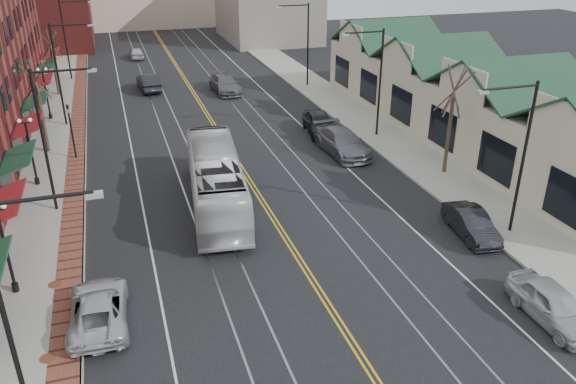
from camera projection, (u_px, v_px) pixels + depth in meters
ground at (357, 351)px, 21.43m from camera, size 160.00×160.00×0.00m
sidewalk_left at (52, 183)px, 35.30m from camera, size 4.00×120.00×0.15m
sidewalk_right at (394, 143)px, 41.94m from camera, size 4.00×120.00×0.15m
building_right at (467, 107)px, 42.65m from camera, size 8.00×36.00×4.60m
backdrop_right at (267, 0)px, 79.22m from camera, size 12.00×16.00×11.00m
streetlight_l_0 at (16, 295)px, 16.23m from camera, size 3.33×0.25×8.00m
streetlight_l_1 at (50, 126)px, 30.01m from camera, size 3.33×0.25×8.00m
streetlight_l_2 at (62, 64)px, 43.79m from camera, size 3.33×0.25×8.00m
streetlight_l_3 at (69, 31)px, 57.58m from camera, size 3.33×0.25×8.00m
streetlight_r_0 at (519, 144)px, 27.51m from camera, size 3.33×0.25×8.00m
streetlight_r_1 at (375, 72)px, 41.29m from camera, size 3.33×0.25×8.00m
streetlight_r_2 at (304, 36)px, 55.07m from camera, size 3.33×0.25×8.00m
lamppost_l_1 at (6, 251)px, 23.84m from camera, size 0.84×0.28×4.27m
lamppost_l_2 at (31, 153)px, 34.18m from camera, size 0.84×0.28×4.27m
lamppost_l_3 at (46, 95)px, 46.24m from camera, size 0.84×0.28×4.27m
tree_left_near at (40, 105)px, 38.87m from camera, size 1.78×1.37×6.48m
tree_left_far at (53, 61)px, 52.75m from camera, size 1.66×1.28×6.02m
tree_right_mid at (451, 119)px, 35.35m from camera, size 1.90×1.46×6.93m
manhole_mid at (48, 358)px, 20.85m from camera, size 0.60×0.60×0.02m
manhole_far at (55, 284)px, 25.15m from camera, size 0.60×0.60×0.02m
traffic_signal at (71, 127)px, 38.17m from camera, size 0.18×0.15×3.80m
transit_bus at (216, 180)px, 31.89m from camera, size 4.07×12.02×3.28m
parked_suv at (99, 308)px, 22.71m from camera, size 2.46×4.99×1.36m
parked_car_a at (553, 305)px, 22.82m from camera, size 1.90×4.49×1.52m
parked_car_b at (471, 224)px, 29.20m from camera, size 2.04×4.42×1.40m
parked_car_c at (342, 142)px, 39.87m from camera, size 2.70×6.03×1.72m
parked_car_d at (319, 123)px, 43.77m from camera, size 2.66×5.26×1.72m
distant_car_left at (149, 82)px, 55.44m from camera, size 2.12×5.13×1.65m
distant_car_right at (225, 84)px, 54.83m from camera, size 2.55×5.71×1.63m
distant_car_far at (136, 53)px, 69.17m from camera, size 1.71×4.06×1.37m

